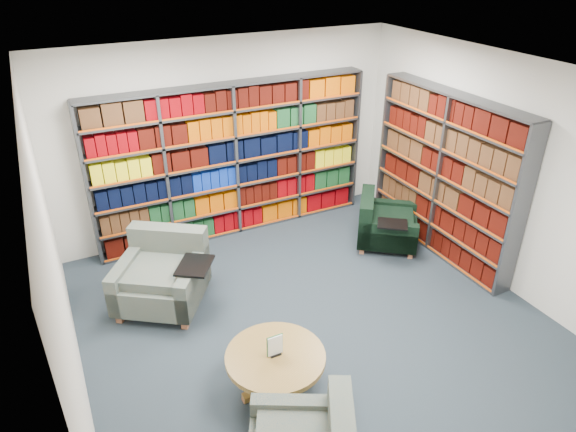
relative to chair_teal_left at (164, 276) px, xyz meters
name	(u,v)px	position (x,y,z in m)	size (l,w,h in m)	color
room_shell	(314,211)	(1.42, -1.08, 1.05)	(5.02, 5.02, 2.82)	black
bookshelf_back	(234,161)	(1.42, 1.26, 0.75)	(4.00, 0.28, 2.20)	#47494F
bookshelf_right	(444,176)	(3.76, -0.48, 0.75)	(0.28, 2.50, 2.20)	#47494F
chair_teal_left	(164,276)	(0.00, 0.00, 0.00)	(1.31, 1.31, 0.86)	#102D3D
chair_green_right	(382,225)	(3.12, -0.08, -0.05)	(1.13, 1.14, 0.74)	black
coffee_table	(275,362)	(0.58, -1.90, 0.01)	(0.95, 0.95, 0.67)	olive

